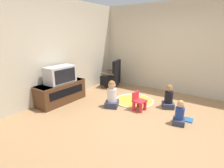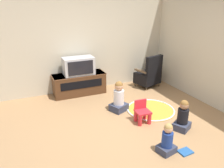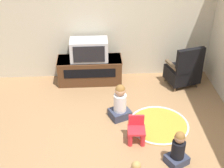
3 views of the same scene
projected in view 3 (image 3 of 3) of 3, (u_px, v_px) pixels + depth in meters
The scene contains 9 objects.
ground_plane at pixel (117, 148), 5.08m from camera, with size 30.00×30.00×0.00m, color #9E754C.
wall_back at pixel (92, 16), 6.41m from camera, with size 5.33×0.12×2.73m.
tv_cabinet at pixel (90, 70), 6.70m from camera, with size 1.37×0.52×0.55m.
television at pixel (89, 50), 6.42m from camera, with size 0.77×0.43×0.45m.
black_armchair at pixel (184, 71), 6.53m from camera, with size 0.74×0.68×0.94m.
yellow_kid_chair at pixel (136, 132), 5.13m from camera, with size 0.30×0.29×0.45m.
play_mat at pixel (158, 124), 5.57m from camera, with size 1.09×1.09×0.04m.
child_watching_left at pixel (178, 150), 4.67m from camera, with size 0.40×0.38×0.61m.
child_watching_center at pixel (120, 104), 5.62m from camera, with size 0.45×0.42×0.69m.
Camera 3 is at (-0.30, -3.75, 3.58)m, focal length 50.00 mm.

